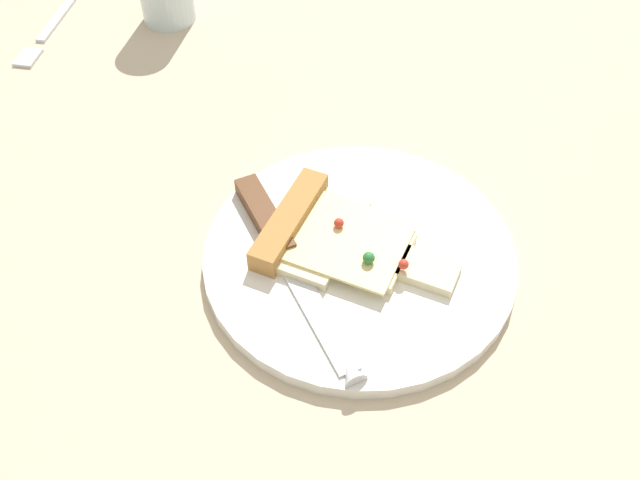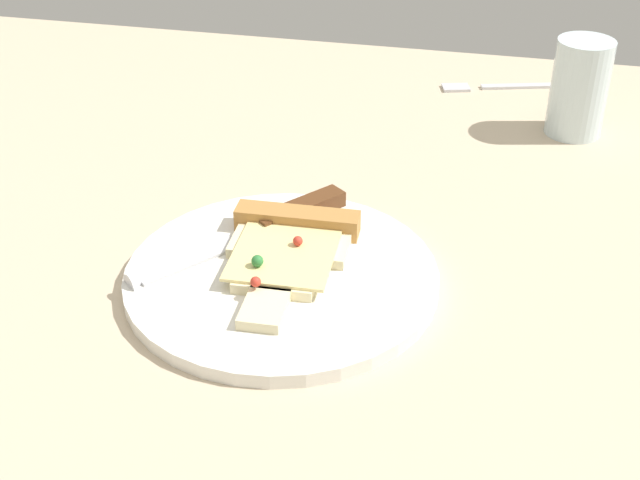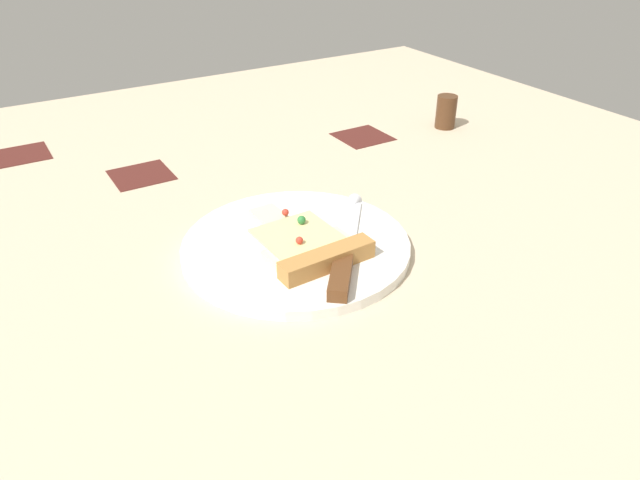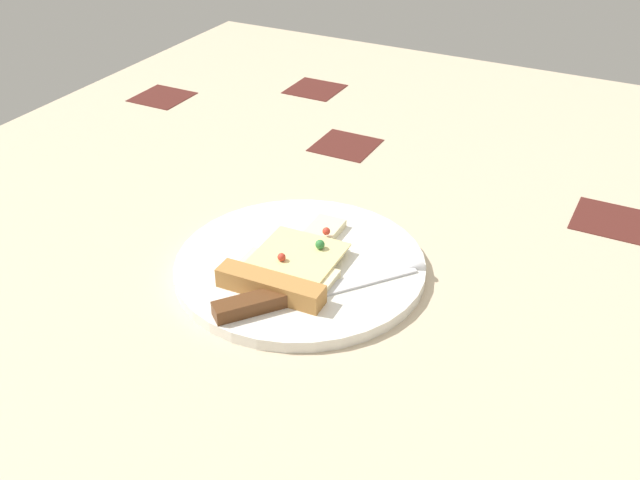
{
  "view_description": "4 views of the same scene",
  "coord_description": "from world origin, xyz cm",
  "px_view_note": "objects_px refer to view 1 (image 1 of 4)",
  "views": [
    {
      "loc": [
        -6.52,
        30.12,
        51.21
      ],
      "look_at": [
        12.16,
        -8.11,
        2.15
      ],
      "focal_mm": 40.2,
      "sensor_mm": 36.0,
      "label": 1
    },
    {
      "loc": [
        -53.22,
        -26.69,
        45.78
      ],
      "look_at": [
        11.74,
        -11.92,
        3.12
      ],
      "focal_mm": 48.45,
      "sensor_mm": 36.0,
      "label": 2
    },
    {
      "loc": [
        64.18,
        -39.43,
        39.5
      ],
      "look_at": [
        11.07,
        -7.02,
        2.18
      ],
      "focal_mm": 33.26,
      "sensor_mm": 36.0,
      "label": 3
    },
    {
      "loc": [
        68.82,
        24.67,
        48.08
      ],
      "look_at": [
        5.35,
        -8.2,
        2.57
      ],
      "focal_mm": 41.25,
      "sensor_mm": 36.0,
      "label": 4
    }
  ],
  "objects_px": {
    "knife": "(284,252)",
    "fork": "(45,34)",
    "plate": "(359,256)",
    "pizza_slice": "(333,237)"
  },
  "relations": [
    {
      "from": "knife",
      "to": "plate",
      "type": "bearing_deg",
      "value": 159.27
    },
    {
      "from": "knife",
      "to": "fork",
      "type": "distance_m",
      "value": 0.49
    },
    {
      "from": "knife",
      "to": "fork",
      "type": "xyz_separation_m",
      "value": [
        0.44,
        -0.2,
        -0.02
      ]
    },
    {
      "from": "plate",
      "to": "knife",
      "type": "height_order",
      "value": "knife"
    },
    {
      "from": "pizza_slice",
      "to": "fork",
      "type": "height_order",
      "value": "pizza_slice"
    },
    {
      "from": "plate",
      "to": "knife",
      "type": "xyz_separation_m",
      "value": [
        0.06,
        0.03,
        0.01
      ]
    },
    {
      "from": "pizza_slice",
      "to": "fork",
      "type": "distance_m",
      "value": 0.5
    },
    {
      "from": "plate",
      "to": "pizza_slice",
      "type": "relative_size",
      "value": 1.61
    },
    {
      "from": "knife",
      "to": "fork",
      "type": "relative_size",
      "value": 1.32
    },
    {
      "from": "plate",
      "to": "fork",
      "type": "bearing_deg",
      "value": -17.7
    }
  ]
}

